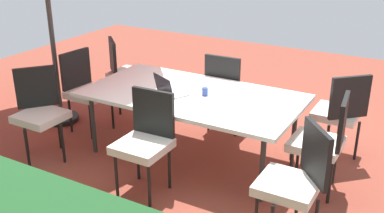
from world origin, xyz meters
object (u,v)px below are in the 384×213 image
Objects in this scene: chair_south at (227,88)px; chair_west at (323,139)px; chair_southeast at (125,70)px; laptop at (169,90)px; chair_east at (86,87)px; dining_table at (192,97)px; chair_northeast at (40,109)px; cup at (205,92)px; chair_northwest at (296,178)px; chair_north at (146,138)px; chair_southwest at (340,110)px.

chair_west is at bearing 147.42° from chair_south.
chair_southeast reaches higher than laptop.
chair_south is at bearing -55.59° from chair_east.
chair_northeast reaches higher than dining_table.
chair_west is 1.28m from cup.
chair_northeast is at bearing -171.19° from chair_east.
chair_west is 1.00× the size of chair_northwest.
chair_north is at bearing 176.37° from chair_southeast.
chair_east is at bearing 133.66° from chair_southeast.
chair_southeast is 1.00× the size of chair_south.
laptop reaches higher than cup.
cup is at bearing -98.53° from chair_west.
dining_table is at bearing 85.38° from chair_north.
chair_southwest is 1.82m from laptop.
chair_west is 1.00× the size of chair_southwest.
chair_northwest and chair_south have the same top height.
chair_northeast is at bearing 177.45° from chair_north.
chair_southwest is at bearing 45.85° from chair_north.
chair_southwest reaches higher than dining_table.
chair_southeast is at bearing -27.05° from dining_table.
dining_table is 2.33× the size of chair_north.
chair_northeast and chair_southwest have the same top height.
chair_northeast reaches higher than cup.
cup is at bearing -163.40° from chair_northwest.
chair_southeast and chair_southwest have the same top height.
dining_table is at bearing -21.25° from chair_northeast.
chair_east is at bearing 42.76° from chair_northeast.
chair_north and chair_southwest have the same top height.
chair_northwest is at bearing 149.76° from dining_table.
laptop is 4.58× the size of cup.
chair_east is 2.98m from chair_northwest.
chair_north reaches higher than laptop.
chair_northeast is 2.48× the size of laptop.
chair_southeast is at bearing -8.68° from laptop.
chair_north is 1.00× the size of chair_southeast.
chair_north is 1.00× the size of chair_west.
chair_north is at bearing -113.33° from chair_east.
chair_east is at bearing 21.15° from laptop.
chair_northwest is (-2.82, 0.02, 0.00)m from chair_northeast.
chair_south is 11.33× the size of cup.
chair_east is 1.00× the size of chair_south.
chair_north is 2.11m from chair_southwest.
cup is (1.23, 0.74, 0.22)m from chair_southwest.
dining_table is 2.33× the size of chair_northeast.
chair_west is at bearing 178.27° from cup.
chair_west is 1.61m from chair_south.
chair_southeast is at bearing -111.73° from chair_west.
chair_east is 1.00× the size of chair_west.
chair_southeast is at bearing -43.68° from chair_southwest.
chair_north and chair_east have the same top height.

